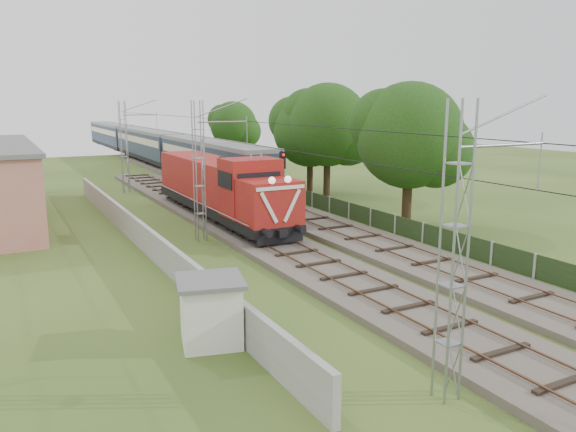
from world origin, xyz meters
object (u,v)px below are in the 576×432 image
locomotive (220,187)px  relay_hut (211,311)px  coach_rake (148,143)px  signal_post (282,175)px

locomotive → relay_hut: 19.71m
coach_rake → relay_hut: coach_rake is taller
coach_rake → relay_hut: bearing=-102.2°
locomotive → signal_post: locomotive is taller
coach_rake → signal_post: 43.01m
locomotive → relay_hut: locomotive is taller
relay_hut → locomotive: bearing=67.9°
locomotive → signal_post: (2.75, -3.69, 1.04)m
coach_rake → signal_post: bearing=-93.0°
coach_rake → relay_hut: (-12.40, -57.48, -1.51)m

